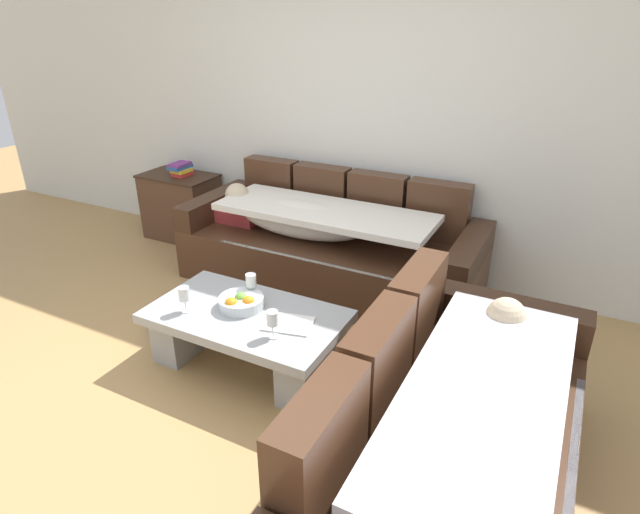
% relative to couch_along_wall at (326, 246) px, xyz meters
% --- Properties ---
extents(ground_plane, '(14.00, 14.00, 0.00)m').
position_rel_couch_along_wall_xyz_m(ground_plane, '(-0.02, -1.62, -0.33)').
color(ground_plane, '#AC844E').
extents(back_wall, '(9.00, 0.10, 2.70)m').
position_rel_couch_along_wall_xyz_m(back_wall, '(-0.02, 0.53, 1.02)').
color(back_wall, silver).
rests_on(back_wall, ground_plane).
extents(couch_along_wall, '(2.39, 0.92, 0.88)m').
position_rel_couch_along_wall_xyz_m(couch_along_wall, '(0.00, 0.00, 0.00)').
color(couch_along_wall, '#462A1A').
rests_on(couch_along_wall, ground_plane).
extents(couch_near_window, '(0.92, 2.00, 0.88)m').
position_rel_couch_along_wall_xyz_m(couch_near_window, '(1.46, -1.66, 0.01)').
color(couch_near_window, '#462A1A').
rests_on(couch_near_window, ground_plane).
extents(coffee_table, '(1.20, 0.68, 0.38)m').
position_rel_couch_along_wall_xyz_m(coffee_table, '(0.07, -1.22, -0.09)').
color(coffee_table, '#9B9FA0').
rests_on(coffee_table, ground_plane).
extents(fruit_bowl, '(0.28, 0.28, 0.10)m').
position_rel_couch_along_wall_xyz_m(fruit_bowl, '(0.01, -1.19, 0.09)').
color(fruit_bowl, silver).
rests_on(fruit_bowl, coffee_table).
extents(wine_glass_near_left, '(0.07, 0.07, 0.17)m').
position_rel_couch_along_wall_xyz_m(wine_glass_near_left, '(-0.26, -1.38, 0.17)').
color(wine_glass_near_left, silver).
rests_on(wine_glass_near_left, coffee_table).
extents(wine_glass_near_right, '(0.07, 0.07, 0.17)m').
position_rel_couch_along_wall_xyz_m(wine_glass_near_right, '(0.36, -1.37, 0.17)').
color(wine_glass_near_right, silver).
rests_on(wine_glass_near_right, coffee_table).
extents(wine_glass_far_back, '(0.07, 0.07, 0.17)m').
position_rel_couch_along_wall_xyz_m(wine_glass_far_back, '(-0.00, -1.05, 0.17)').
color(wine_glass_far_back, silver).
rests_on(wine_glass_far_back, coffee_table).
extents(open_magazine, '(0.32, 0.27, 0.01)m').
position_rel_couch_along_wall_xyz_m(open_magazine, '(0.37, -1.22, 0.06)').
color(open_magazine, white).
rests_on(open_magazine, coffee_table).
extents(side_cabinet, '(0.72, 0.44, 0.64)m').
position_rel_couch_along_wall_xyz_m(side_cabinet, '(-1.71, 0.23, -0.01)').
color(side_cabinet, '#4D3221').
rests_on(side_cabinet, ground_plane).
extents(book_stack_on_cabinet, '(0.17, 0.22, 0.12)m').
position_rel_couch_along_wall_xyz_m(book_stack_on_cabinet, '(-1.65, 0.22, 0.38)').
color(book_stack_on_cabinet, red).
rests_on(book_stack_on_cabinet, side_cabinet).
extents(crumpled_garment, '(0.42, 0.48, 0.12)m').
position_rel_couch_along_wall_xyz_m(crumpled_garment, '(-0.69, -1.08, -0.27)').
color(crumpled_garment, '#232328').
rests_on(crumpled_garment, ground_plane).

